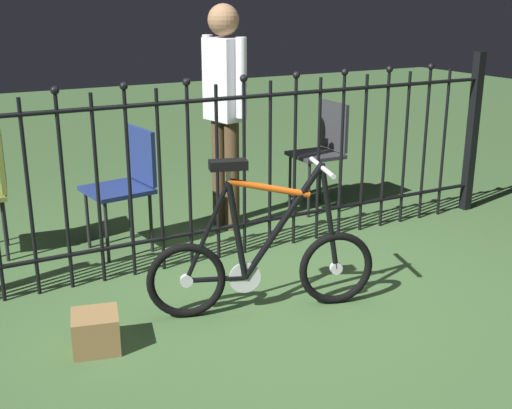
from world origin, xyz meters
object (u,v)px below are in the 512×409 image
Objects in this scene: bicycle at (263,261)px; display_crate at (96,331)px; chair_charcoal at (324,145)px; chair_navy at (127,178)px; person_visitor at (225,98)px.

bicycle is 5.45× the size of display_crate.
chair_charcoal reaches higher than bicycle.
person_visitor is (0.79, 0.08, 0.48)m from chair_navy.
display_crate is at bearing -115.05° from chair_navy.
person_visitor is at bearing 72.20° from bicycle.
person_visitor is at bearing -178.34° from chair_charcoal.
chair_charcoal is at bearing 1.66° from person_visitor.
person_visitor is (0.44, 1.38, 0.69)m from bicycle.
chair_charcoal is 1.01m from person_visitor.
bicycle is 1.36m from chair_navy.
display_crate is (-2.29, -1.39, -0.44)m from chair_charcoal.
bicycle is 0.75× the size of person_visitor.
bicycle is 1.48× the size of chair_navy.
chair_navy is at bearing 104.89° from bicycle.
bicycle reaches higher than chair_navy.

